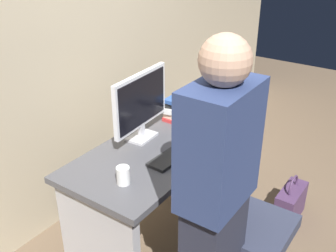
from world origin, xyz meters
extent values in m
plane|color=brown|center=(0.00, 0.00, 0.00)|extent=(9.00, 9.00, 0.00)
cube|color=tan|center=(0.00, 0.77, 1.50)|extent=(6.40, 0.10, 3.00)
cube|color=#4C4C51|center=(0.00, 0.00, 0.71)|extent=(1.38, 0.66, 0.04)
cube|color=#B2B2B7|center=(-0.63, 0.00, 0.34)|extent=(0.06, 0.58, 0.69)
cube|color=#B2B2B7|center=(0.63, 0.00, 0.34)|extent=(0.06, 0.58, 0.69)
cube|color=#33384C|center=(-0.11, -0.71, 0.46)|extent=(0.44, 0.44, 0.08)
cube|color=#33384C|center=(-0.11, -0.52, 0.72)|extent=(0.40, 0.06, 0.44)
cube|color=navy|center=(-0.46, -0.65, 1.14)|extent=(0.40, 0.24, 0.58)
sphere|color=tan|center=(-0.46, -0.65, 1.53)|extent=(0.22, 0.22, 0.22)
cube|color=silver|center=(0.00, 0.17, 0.74)|extent=(0.21, 0.15, 0.02)
cube|color=silver|center=(0.00, 0.17, 0.78)|extent=(0.04, 0.03, 0.08)
cube|color=silver|center=(0.00, 0.17, 1.00)|extent=(0.54, 0.06, 0.36)
cube|color=black|center=(0.00, 0.15, 1.00)|extent=(0.50, 0.04, 0.32)
cube|color=#262626|center=(-0.06, -0.15, 0.74)|extent=(0.44, 0.15, 0.02)
ellipsoid|color=white|center=(0.23, -0.15, 0.74)|extent=(0.06, 0.10, 0.03)
cylinder|color=white|center=(-0.48, -0.08, 0.78)|extent=(0.07, 0.07, 0.10)
cube|color=red|center=(0.38, 0.14, 0.74)|extent=(0.19, 0.13, 0.03)
cube|color=beige|center=(0.39, 0.13, 0.77)|extent=(0.18, 0.14, 0.04)
cube|color=white|center=(0.39, 0.15, 0.81)|extent=(0.22, 0.16, 0.04)
cube|color=black|center=(0.38, 0.14, 0.85)|extent=(0.18, 0.18, 0.04)
cube|color=#3359A5|center=(0.38, 0.14, 0.88)|extent=(0.18, 0.12, 0.03)
cube|color=black|center=(0.50, -0.16, 0.73)|extent=(0.08, 0.15, 0.01)
cube|color=#4C3356|center=(0.67, -0.70, 0.13)|extent=(0.34, 0.14, 0.26)
torus|color=#4C3356|center=(0.67, -0.70, 0.29)|extent=(0.18, 0.02, 0.18)
camera|label=1|loc=(-1.85, -1.33, 2.01)|focal=42.77mm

